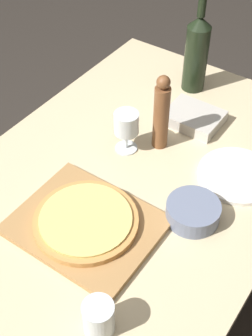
# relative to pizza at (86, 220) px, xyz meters

# --- Properties ---
(ground_plane) EXTENTS (12.00, 12.00, 0.00)m
(ground_plane) POSITION_rel_pizza_xyz_m (-0.01, 0.13, -0.76)
(ground_plane) COLOR #2D2823
(dining_table) EXTENTS (0.92, 1.57, 0.73)m
(dining_table) POSITION_rel_pizza_xyz_m (-0.01, 0.13, -0.11)
(dining_table) COLOR #CCB78E
(dining_table) RESTS_ON ground_plane
(cutting_board) EXTENTS (0.38, 0.31, 0.02)m
(cutting_board) POSITION_rel_pizza_xyz_m (0.00, 0.00, -0.02)
(cutting_board) COLOR #A87A47
(cutting_board) RESTS_ON dining_table
(pizza) EXTENTS (0.29, 0.29, 0.02)m
(pizza) POSITION_rel_pizza_xyz_m (0.00, 0.00, 0.00)
(pizza) COLOR #C68947
(pizza) RESTS_ON cutting_board
(wine_bottle) EXTENTS (0.08, 0.08, 0.35)m
(wine_bottle) POSITION_rel_pizza_xyz_m (-0.08, 0.75, 0.12)
(wine_bottle) COLOR black
(wine_bottle) RESTS_ON dining_table
(pepper_mill) EXTENTS (0.05, 0.05, 0.26)m
(pepper_mill) POSITION_rel_pizza_xyz_m (-0.01, 0.40, 0.10)
(pepper_mill) COLOR brown
(pepper_mill) RESTS_ON dining_table
(wine_glass) EXTENTS (0.08, 0.08, 0.14)m
(wine_glass) POSITION_rel_pizza_xyz_m (-0.09, 0.33, 0.07)
(wine_glass) COLOR silver
(wine_glass) RESTS_ON dining_table
(small_bowl) EXTENTS (0.15, 0.15, 0.05)m
(small_bowl) POSITION_rel_pizza_xyz_m (0.22, 0.19, -0.00)
(small_bowl) COLOR slate
(small_bowl) RESTS_ON dining_table
(drinking_tumbler) EXTENTS (0.07, 0.07, 0.09)m
(drinking_tumbler) POSITION_rel_pizza_xyz_m (0.20, -0.21, 0.02)
(drinking_tumbler) COLOR silver
(drinking_tumbler) RESTS_ON dining_table
(dinner_plate) EXTENTS (0.24, 0.24, 0.01)m
(dinner_plate) POSITION_rel_pizza_xyz_m (0.26, 0.41, -0.02)
(dinner_plate) COLOR silver
(dinner_plate) RESTS_ON dining_table
(food_container) EXTENTS (0.18, 0.15, 0.04)m
(food_container) POSITION_rel_pizza_xyz_m (0.02, 0.57, -0.01)
(food_container) COLOR #BCB7AD
(food_container) RESTS_ON dining_table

